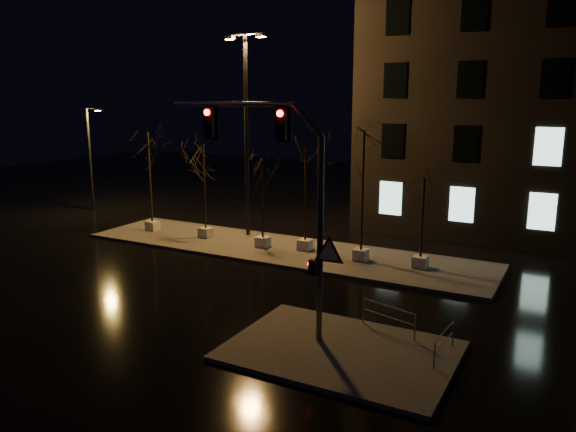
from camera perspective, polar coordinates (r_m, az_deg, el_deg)
The scene contains 14 objects.
ground at distance 24.66m, azimuth -7.71°, elevation -6.87°, with size 90.00×90.00×0.00m, color black.
median at distance 29.46m, azimuth -0.86°, elevation -3.43°, with size 22.00×5.00×0.15m, color #4C4B44.
sidewalk_corner at distance 18.34m, azimuth 5.36°, elevation -13.48°, with size 7.00×5.00×0.15m, color #4C4B44.
tree_0 at distance 33.52m, azimuth -13.96°, elevation 6.11°, with size 1.80×1.80×5.96m.
tree_1 at distance 31.29m, azimuth -8.56°, elevation 5.14°, with size 1.80×1.80×5.39m.
tree_2 at distance 28.96m, azimuth -2.64°, elevation 3.72°, with size 1.80×1.80×4.74m.
tree_3 at distance 28.34m, azimuth 1.80°, elevation 4.63°, with size 1.80×1.80×5.44m.
tree_4 at distance 26.58m, azimuth 7.68°, elevation 5.68°, with size 1.80×1.80×6.45m.
tree_5 at distance 26.14m, azimuth 13.60°, elevation 1.77°, with size 1.80×1.80×4.33m.
traffic_signal_mast at distance 17.91m, azimuth -0.36°, elevation 3.10°, with size 6.26×0.51×7.65m.
streetlight_main at distance 31.44m, azimuth -4.26°, elevation 9.50°, with size 2.78×0.73×11.10m.
streetlight_far at distance 41.84m, azimuth -19.40°, elevation 5.93°, with size 1.41×0.25×7.17m.
guard_rail_a at distance 19.51m, azimuth 10.18°, elevation -9.83°, with size 2.05×0.65×0.92m.
guard_rail_b at distance 18.12m, azimuth 15.60°, elevation -12.02°, with size 0.20×1.83×0.87m.
Camera 1 is at (13.82, -18.78, 8.00)m, focal length 35.00 mm.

